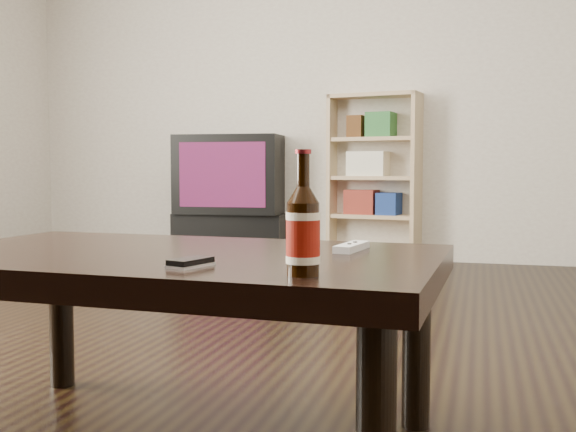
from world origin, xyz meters
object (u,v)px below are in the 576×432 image
(tv, at_px, (231,174))
(bookshelf, at_px, (375,174))
(coffee_table, at_px, (176,277))
(remote, at_px, (352,247))
(phone, at_px, (191,263))
(beer_bottle, at_px, (303,231))
(tv_stand, at_px, (232,235))

(tv, height_order, bookshelf, bookshelf)
(coffee_table, xyz_separation_m, remote, (0.41, 0.15, 0.07))
(tv, xyz_separation_m, bookshelf, (1.10, 0.12, 0.00))
(phone, distance_m, remote, 0.46)
(phone, xyz_separation_m, remote, (0.27, 0.37, 0.00))
(tv, distance_m, beer_bottle, 3.99)
(phone, relative_size, remote, 0.69)
(tv, relative_size, beer_bottle, 3.49)
(remote, bearing_deg, tv_stand, 123.79)
(beer_bottle, height_order, phone, beer_bottle)
(remote, bearing_deg, beer_bottle, -84.11)
(tv_stand, distance_m, bookshelf, 1.21)
(bookshelf, bearing_deg, remote, -73.64)
(tv, bearing_deg, beer_bottle, -71.73)
(coffee_table, relative_size, beer_bottle, 5.42)
(tv, height_order, remote, tv)
(bookshelf, relative_size, remote, 7.53)
(coffee_table, distance_m, phone, 0.27)
(bookshelf, xyz_separation_m, coffee_table, (0.04, -3.52, -0.23))
(tv_stand, xyz_separation_m, remote, (1.56, -3.26, 0.32))
(coffee_table, distance_m, beer_bottle, 0.50)
(tv_stand, bearing_deg, bookshelf, 1.42)
(tv_stand, bearing_deg, phone, -74.98)
(tv_stand, distance_m, beer_bottle, 4.01)
(coffee_table, bearing_deg, bookshelf, 90.71)
(coffee_table, height_order, phone, phone)
(beer_bottle, bearing_deg, tv, 112.77)
(tv_stand, bearing_deg, coffee_table, -75.90)
(coffee_table, xyz_separation_m, beer_bottle, (0.39, -0.27, 0.15))
(phone, bearing_deg, beer_bottle, 5.99)
(tv_stand, relative_size, phone, 7.51)
(tv, height_order, phone, tv)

